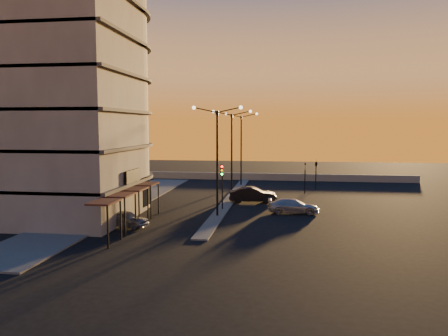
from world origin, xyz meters
TOP-DOWN VIEW (x-y plane):
  - ground at (0.00, 0.00)m, footprint 120.00×120.00m
  - sidewalk_west at (-10.50, 4.00)m, footprint 5.00×40.00m
  - median at (0.00, 10.00)m, footprint 1.20×36.00m
  - parapet at (2.00, 26.00)m, footprint 44.00×0.50m
  - building at (-14.00, 0.03)m, footprint 14.35×17.08m
  - streetlamp_near at (0.00, 0.00)m, footprint 4.32×0.32m
  - streetlamp_mid at (0.00, 10.00)m, footprint 4.32×0.32m
  - streetlamp_far at (0.00, 20.00)m, footprint 4.32×0.32m
  - traffic_light_main at (0.00, 2.87)m, footprint 0.28×0.44m
  - signal_east_a at (8.00, 14.00)m, footprint 0.13×0.16m
  - signal_east_b at (9.50, 18.00)m, footprint 0.42×1.99m
  - car_hatchback at (-6.50, -4.75)m, footprint 4.02×2.33m
  - car_sedan at (2.50, 7.54)m, footprint 4.89×1.98m
  - car_wagon at (6.50, 2.44)m, footprint 4.55×1.98m

SIDE VIEW (x-z plane):
  - ground at x=0.00m, z-range 0.00..0.00m
  - sidewalk_west at x=-10.50m, z-range 0.00..0.12m
  - median at x=0.00m, z-range 0.00..0.12m
  - parapet at x=2.00m, z-range 0.00..1.00m
  - car_hatchback at x=-6.50m, z-range 0.00..1.29m
  - car_wagon at x=6.50m, z-range 0.00..1.30m
  - car_sedan at x=2.50m, z-range 0.00..1.58m
  - signal_east_a at x=8.00m, z-range 0.13..3.73m
  - traffic_light_main at x=0.00m, z-range 0.76..5.01m
  - signal_east_b at x=9.50m, z-range 1.30..4.90m
  - streetlamp_near at x=0.00m, z-range 0.84..10.35m
  - streetlamp_mid at x=0.00m, z-range 0.84..10.35m
  - streetlamp_far at x=0.00m, z-range 0.84..10.35m
  - building at x=-14.00m, z-range -0.59..24.41m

